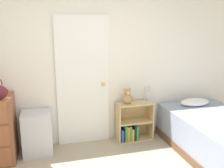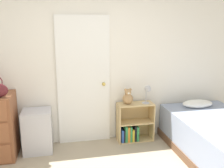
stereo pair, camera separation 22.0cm
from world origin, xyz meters
name	(u,v)px [view 2 (the right image)]	position (x,y,z in m)	size (l,w,h in m)	color
wall_back	(84,63)	(0.00, 1.95, 1.27)	(10.00, 0.06, 2.55)	white
door_closed	(84,81)	(-0.02, 1.90, 1.00)	(0.82, 0.09, 2.01)	white
storage_bin	(38,131)	(-0.74, 1.71, 0.32)	(0.42, 0.39, 0.63)	silver
bookshelf	(133,126)	(0.75, 1.77, 0.25)	(0.58, 0.28, 0.63)	tan
teddy_bear	(128,97)	(0.66, 1.77, 0.74)	(0.17, 0.17, 0.26)	tan
desk_lamp	(147,91)	(0.97, 1.73, 0.84)	(0.13, 0.13, 0.30)	#B2B2B7
bed	(222,140)	(1.81, 0.93, 0.28)	(1.14, 1.97, 0.66)	brown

